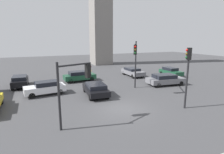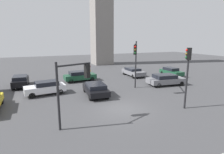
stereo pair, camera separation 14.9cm
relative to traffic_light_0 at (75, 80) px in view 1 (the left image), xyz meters
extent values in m
plane|color=#424244|center=(4.24, 1.33, -3.18)|extent=(107.73, 107.73, 0.00)
cylinder|color=black|center=(-1.16, -0.43, -0.91)|extent=(0.16, 0.16, 4.54)
cylinder|color=black|center=(0.05, 0.02, 1.07)|extent=(2.46, 1.01, 0.12)
cube|color=black|center=(1.02, 0.38, 0.52)|extent=(0.41, 0.41, 1.00)
sphere|color=#4C0F0C|center=(1.21, 0.45, 0.82)|extent=(0.20, 0.20, 0.20)
sphere|color=yellow|center=(1.21, 0.45, 0.52)|extent=(0.20, 0.20, 0.20)
sphere|color=#14471E|center=(1.21, 0.45, 0.22)|extent=(0.20, 0.20, 0.20)
cylinder|color=black|center=(8.87, 6.89, -0.34)|extent=(0.16, 0.16, 5.67)
cylinder|color=black|center=(7.92, 5.38, 2.23)|extent=(2.01, 3.08, 0.12)
cube|color=black|center=(7.10, 4.08, 1.68)|extent=(0.44, 0.44, 1.00)
sphere|color=red|center=(6.99, 3.91, 1.98)|extent=(0.20, 0.20, 0.20)
sphere|color=#594714|center=(6.99, 3.91, 1.68)|extent=(0.20, 0.20, 0.20)
sphere|color=#14471E|center=(6.99, 3.91, 1.38)|extent=(0.20, 0.20, 0.20)
cylinder|color=black|center=(9.34, -0.75, -0.56)|extent=(0.16, 0.16, 5.23)
cube|color=black|center=(9.34, -0.75, 1.55)|extent=(0.43, 0.43, 1.00)
sphere|color=red|center=(9.17, -0.66, 1.85)|extent=(0.20, 0.20, 0.20)
sphere|color=#594714|center=(9.17, -0.66, 1.55)|extent=(0.20, 0.20, 0.20)
sphere|color=#14471E|center=(9.17, -0.66, 1.25)|extent=(0.20, 0.20, 0.20)
cube|color=slate|center=(13.27, 6.48, -2.56)|extent=(5.02, 2.72, 0.63)
cube|color=black|center=(13.03, 6.51, -2.02)|extent=(2.89, 2.22, 0.52)
cylinder|color=black|center=(14.99, 7.17, -2.88)|extent=(0.65, 0.46, 0.60)
cylinder|color=black|center=(14.78, 5.40, -2.88)|extent=(0.65, 0.46, 0.60)
cylinder|color=black|center=(11.75, 7.56, -2.88)|extent=(0.65, 0.46, 0.60)
cylinder|color=black|center=(11.54, 5.79, -2.88)|extent=(0.65, 0.46, 0.60)
cube|color=#19472D|center=(3.49, 13.10, -2.53)|extent=(4.46, 2.03, 0.65)
cube|color=black|center=(3.27, 13.09, -1.99)|extent=(2.53, 1.73, 0.52)
cylinder|color=black|center=(4.94, 13.92, -2.86)|extent=(0.66, 0.36, 0.64)
cylinder|color=black|center=(5.01, 12.41, -2.86)|extent=(0.66, 0.36, 0.64)
cylinder|color=black|center=(1.96, 13.79, -2.86)|extent=(0.66, 0.36, 0.64)
cylinder|color=black|center=(2.03, 12.28, -2.86)|extent=(0.66, 0.36, 0.64)
cube|color=silver|center=(-1.51, 8.33, -2.53)|extent=(4.34, 2.20, 0.69)
cube|color=black|center=(-1.31, 8.35, -1.98)|extent=(2.49, 1.80, 0.50)
cylinder|color=black|center=(-2.85, 7.46, -2.87)|extent=(0.64, 0.38, 0.61)
cylinder|color=black|center=(-3.00, 8.90, -2.87)|extent=(0.64, 0.38, 0.61)
cylinder|color=black|center=(-0.02, 7.76, -2.87)|extent=(0.64, 0.38, 0.61)
cylinder|color=black|center=(-0.18, 9.20, -2.87)|extent=(0.64, 0.38, 0.61)
cylinder|color=black|center=(-5.53, 6.85, -2.85)|extent=(0.40, 0.66, 0.66)
cube|color=#19472D|center=(18.02, 10.93, -2.57)|extent=(1.74, 4.12, 0.61)
cube|color=black|center=(18.02, 11.13, -2.07)|extent=(1.51, 2.32, 0.49)
cylinder|color=black|center=(18.69, 9.52, -2.88)|extent=(0.31, 0.60, 0.60)
cylinder|color=black|center=(17.31, 9.54, -2.88)|extent=(0.31, 0.60, 0.60)
cylinder|color=black|center=(18.73, 12.31, -2.88)|extent=(0.31, 0.60, 0.60)
cylinder|color=black|center=(17.35, 12.33, -2.88)|extent=(0.31, 0.60, 0.60)
cube|color=slate|center=(12.30, 13.32, -2.56)|extent=(2.04, 4.63, 0.61)
cube|color=black|center=(12.30, 13.55, -2.09)|extent=(1.78, 2.60, 0.40)
cylinder|color=black|center=(13.10, 11.74, -2.86)|extent=(0.36, 0.63, 0.63)
cylinder|color=black|center=(11.47, 11.76, -2.86)|extent=(0.36, 0.63, 0.63)
cylinder|color=black|center=(13.13, 14.88, -2.86)|extent=(0.36, 0.63, 0.63)
cylinder|color=black|center=(11.50, 14.90, -2.86)|extent=(0.36, 0.63, 0.63)
cube|color=black|center=(-4.12, 13.11, -2.50)|extent=(1.88, 4.34, 0.69)
cube|color=black|center=(-4.13, 12.90, -1.97)|extent=(1.62, 2.44, 0.45)
cylinder|color=black|center=(-4.81, 14.59, -2.84)|extent=(0.34, 0.68, 0.67)
cylinder|color=black|center=(-3.36, 14.56, -2.84)|extent=(0.34, 0.68, 0.67)
cylinder|color=black|center=(-4.89, 11.67, -2.84)|extent=(0.34, 0.68, 0.67)
cylinder|color=black|center=(-3.43, 11.64, -2.84)|extent=(0.34, 0.68, 0.67)
cube|color=black|center=(3.42, 5.95, -2.57)|extent=(2.40, 4.65, 0.57)
cube|color=black|center=(3.40, 5.73, -2.09)|extent=(1.98, 2.66, 0.47)
cylinder|color=black|center=(2.73, 7.55, -2.86)|extent=(0.42, 0.67, 0.64)
cylinder|color=black|center=(4.38, 7.40, -2.86)|extent=(0.42, 0.67, 0.64)
cylinder|color=black|center=(2.47, 4.50, -2.86)|extent=(0.42, 0.67, 0.64)
cylinder|color=black|center=(4.11, 4.36, -2.86)|extent=(0.42, 0.67, 0.64)
camera|label=1|loc=(-2.57, -12.03, 2.77)|focal=29.39mm
camera|label=2|loc=(-2.44, -12.09, 2.77)|focal=29.39mm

